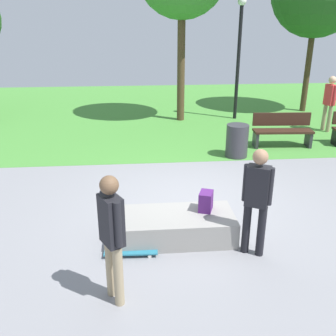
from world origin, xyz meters
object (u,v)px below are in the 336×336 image
at_px(skater_performing_trick, 112,231).
at_px(park_bench_far_right, 282,129).
at_px(skater_watching, 257,195).
at_px(pedestrian_with_backpack, 330,99).
at_px(concrete_ledge, 174,226).
at_px(lamp_post, 239,47).
at_px(backpack_on_ledge, 206,201).
at_px(trash_bin, 237,141).
at_px(skateboard_by_ledge, 131,252).

relative_size(skater_performing_trick, park_bench_far_right, 1.04).
bearing_deg(skater_watching, pedestrian_with_backpack, 56.15).
height_order(concrete_ledge, skater_watching, skater_watching).
relative_size(concrete_ledge, park_bench_far_right, 1.17).
bearing_deg(lamp_post, backpack_on_ledge, -107.78).
height_order(backpack_on_ledge, trash_bin, trash_bin).
distance_m(park_bench_far_right, lamp_post, 3.80).
bearing_deg(pedestrian_with_backpack, skater_watching, -123.85).
height_order(park_bench_far_right, trash_bin, park_bench_far_right).
bearing_deg(trash_bin, park_bench_far_right, 26.68).
bearing_deg(park_bench_far_right, skateboard_by_ledge, -130.02).
relative_size(skater_watching, pedestrian_with_backpack, 0.97).
bearing_deg(park_bench_far_right, backpack_on_ledge, -123.73).
bearing_deg(concrete_ledge, skater_watching, -25.07).
height_order(backpack_on_ledge, park_bench_far_right, park_bench_far_right).
bearing_deg(skater_watching, concrete_ledge, 154.93).
bearing_deg(skateboard_by_ledge, pedestrian_with_backpack, 45.89).
bearing_deg(skater_performing_trick, pedestrian_with_backpack, 48.97).
xyz_separation_m(skater_watching, trash_bin, (0.87, 4.31, -0.55)).
distance_m(concrete_ledge, pedestrian_with_backpack, 8.05).
distance_m(skateboard_by_ledge, park_bench_far_right, 6.47).
relative_size(backpack_on_ledge, skater_performing_trick, 0.19).
bearing_deg(pedestrian_with_backpack, backpack_on_ledge, -130.39).
relative_size(skater_performing_trick, lamp_post, 0.42).
height_order(skateboard_by_ledge, pedestrian_with_backpack, pedestrian_with_backpack).
height_order(backpack_on_ledge, lamp_post, lamp_post).
bearing_deg(skateboard_by_ledge, skater_watching, -2.95).
bearing_deg(skater_performing_trick, backpack_on_ledge, 46.63).
height_order(skater_watching, skateboard_by_ledge, skater_watching).
distance_m(trash_bin, pedestrian_with_backpack, 4.08).
distance_m(skateboard_by_ledge, pedestrian_with_backpack, 8.86).
relative_size(lamp_post, trash_bin, 4.76).
distance_m(concrete_ledge, lamp_post, 8.58).
bearing_deg(skater_watching, skateboard_by_ledge, 177.05).
bearing_deg(backpack_on_ledge, lamp_post, -178.09).
height_order(park_bench_far_right, lamp_post, lamp_post).
bearing_deg(skateboard_by_ledge, skater_performing_trick, -101.37).
height_order(skater_watching, pedestrian_with_backpack, pedestrian_with_backpack).
height_order(skater_performing_trick, park_bench_far_right, skater_performing_trick).
relative_size(skater_performing_trick, skater_watching, 1.02).
bearing_deg(pedestrian_with_backpack, trash_bin, -148.46).
distance_m(backpack_on_ledge, pedestrian_with_backpack, 7.59).
relative_size(skater_performing_trick, pedestrian_with_backpack, 0.99).
xyz_separation_m(lamp_post, pedestrian_with_backpack, (2.47, -1.85, -1.41)).
xyz_separation_m(backpack_on_ledge, skateboard_by_ledge, (-1.22, -0.55, -0.51)).
height_order(backpack_on_ledge, skater_watching, skater_watching).
xyz_separation_m(backpack_on_ledge, park_bench_far_right, (2.93, 4.40, -0.10)).
distance_m(backpack_on_ledge, skater_watching, 0.97).
height_order(lamp_post, pedestrian_with_backpack, lamp_post).
bearing_deg(park_bench_far_right, pedestrian_with_backpack, 34.84).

